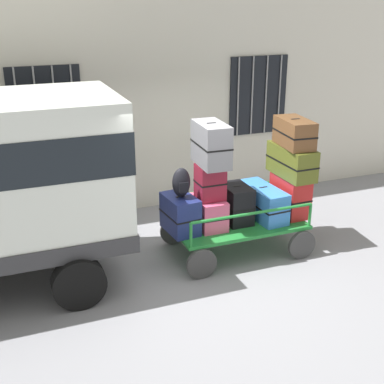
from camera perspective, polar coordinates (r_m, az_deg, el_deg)
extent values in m
plane|color=gray|center=(8.07, 0.55, -7.48)|extent=(40.00, 40.00, 0.00)
cube|color=beige|center=(9.55, -5.10, 12.78)|extent=(12.00, 0.30, 5.00)
cube|color=black|center=(9.13, -15.70, 8.54)|extent=(1.20, 0.04, 1.50)
cylinder|color=gray|center=(9.06, -18.51, 8.15)|extent=(0.03, 0.03, 1.50)
cylinder|color=gray|center=(9.08, -16.61, 8.38)|extent=(0.03, 0.03, 1.50)
cylinder|color=gray|center=(9.11, -14.72, 8.60)|extent=(0.03, 0.03, 1.50)
cylinder|color=gray|center=(9.15, -12.85, 8.81)|extent=(0.03, 0.03, 1.50)
cube|color=black|center=(10.31, 7.27, 10.47)|extent=(1.20, 0.04, 1.50)
cylinder|color=gray|center=(10.07, 5.09, 10.31)|extent=(0.03, 0.03, 1.50)
cylinder|color=gray|center=(10.20, 6.62, 10.40)|extent=(0.03, 0.03, 1.50)
cylinder|color=gray|center=(10.34, 8.12, 10.47)|extent=(0.03, 0.03, 1.50)
cylinder|color=gray|center=(10.49, 9.58, 10.54)|extent=(0.03, 0.03, 1.50)
cylinder|color=black|center=(6.94, -12.29, -9.75)|extent=(0.70, 0.22, 0.70)
cube|color=#1E722D|center=(8.17, 4.90, -3.42)|extent=(2.03, 1.16, 0.05)
cylinder|color=#383838|center=(8.19, 11.96, -5.71)|extent=(0.46, 0.06, 0.46)
cylinder|color=#383838|center=(9.12, 7.92, -2.62)|extent=(0.46, 0.06, 0.46)
cylinder|color=#383838|center=(7.48, 1.07, -7.91)|extent=(0.46, 0.06, 0.46)
cylinder|color=#383838|center=(8.48, -2.01, -4.27)|extent=(0.46, 0.06, 0.46)
cylinder|color=#1E722D|center=(8.12, 12.82, -2.47)|extent=(0.04, 0.04, 0.36)
cylinder|color=#1E722D|center=(8.97, 9.04, 0.05)|extent=(0.04, 0.04, 0.36)
cylinder|color=#1E722D|center=(7.28, -0.12, -4.74)|extent=(0.04, 0.04, 0.36)
cylinder|color=#1E722D|center=(8.21, -2.85, -1.70)|extent=(0.04, 0.04, 0.36)
cylinder|color=#1E722D|center=(7.58, 6.77, -2.33)|extent=(1.95, 0.04, 0.04)
cylinder|color=#1E722D|center=(8.47, 3.39, 0.34)|extent=(1.95, 0.04, 0.04)
cube|color=navy|center=(7.71, -1.30, -2.42)|extent=(0.46, 0.68, 0.55)
cube|color=black|center=(7.71, -1.30, -2.42)|extent=(0.47, 0.69, 0.02)
cube|color=black|center=(7.61, -1.32, -0.55)|extent=(0.14, 0.04, 0.02)
cube|color=#CC4C72|center=(7.90, 1.87, -2.23)|extent=(0.40, 0.66, 0.46)
cube|color=black|center=(7.90, 1.87, -2.23)|extent=(0.41, 0.67, 0.02)
cube|color=black|center=(7.81, 1.89, -0.73)|extent=(0.14, 0.03, 0.02)
cube|color=maroon|center=(7.68, 2.01, 1.10)|extent=(0.39, 0.35, 0.53)
cube|color=black|center=(7.68, 2.01, 1.10)|extent=(0.40, 0.36, 0.02)
cube|color=black|center=(7.60, 2.04, 2.95)|extent=(0.14, 0.03, 0.02)
cube|color=slate|center=(7.49, 2.12, 5.26)|extent=(0.41, 0.74, 0.62)
cube|color=black|center=(7.49, 2.12, 5.26)|extent=(0.42, 0.75, 0.02)
cube|color=black|center=(7.42, 2.15, 7.53)|extent=(0.13, 0.04, 0.02)
cube|color=black|center=(8.07, 4.89, -1.29)|extent=(0.38, 0.58, 0.58)
cube|color=black|center=(8.07, 4.89, -1.29)|extent=(0.39, 0.59, 0.02)
cube|color=black|center=(7.97, 4.95, 0.61)|extent=(0.13, 0.03, 0.02)
cube|color=#3372C6|center=(8.30, 7.76, -1.10)|extent=(0.45, 0.99, 0.50)
cube|color=black|center=(8.30, 7.76, -1.10)|extent=(0.46, 1.00, 0.02)
cube|color=black|center=(8.21, 7.84, 0.48)|extent=(0.14, 0.04, 0.02)
cube|color=#B21E1E|center=(8.46, 10.71, -0.35)|extent=(0.38, 0.71, 0.63)
cube|color=black|center=(8.46, 10.71, -0.35)|extent=(0.39, 0.72, 0.02)
cube|color=black|center=(8.35, 10.85, 1.63)|extent=(0.13, 0.03, 0.02)
cube|color=#4C5119|center=(8.29, 10.89, 3.34)|extent=(0.40, 0.92, 0.49)
cube|color=black|center=(8.29, 10.89, 3.34)|extent=(0.41, 0.93, 0.02)
cube|color=black|center=(8.23, 11.00, 4.92)|extent=(0.14, 0.03, 0.02)
cube|color=brown|center=(8.15, 11.18, 6.40)|extent=(0.45, 0.79, 0.42)
cube|color=black|center=(8.15, 11.18, 6.40)|extent=(0.47, 0.81, 0.02)
cube|color=black|center=(8.11, 11.28, 7.82)|extent=(0.14, 0.04, 0.02)
ellipsoid|color=black|center=(7.51, -1.19, 1.06)|extent=(0.27, 0.19, 0.44)
cube|color=black|center=(7.45, -0.94, 0.51)|extent=(0.14, 0.06, 0.15)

